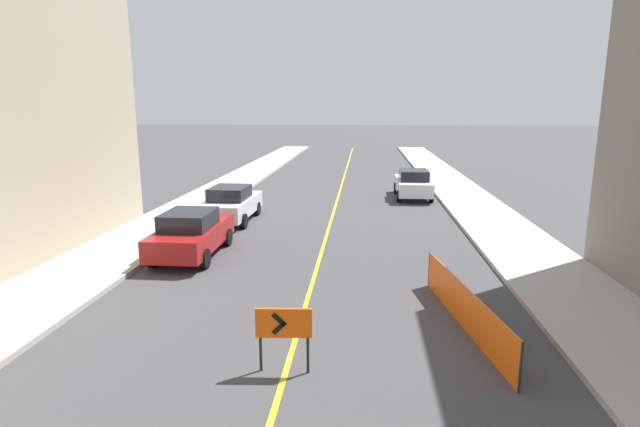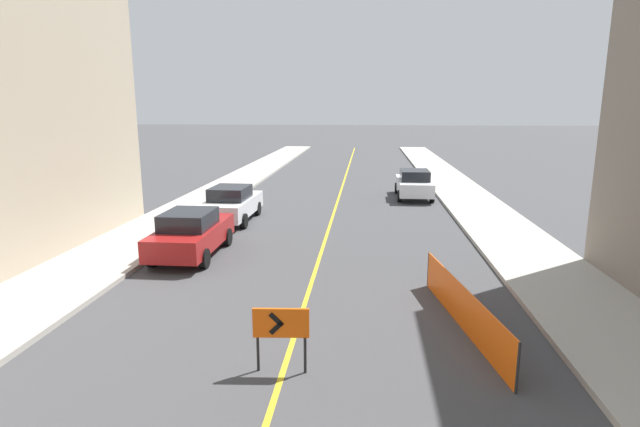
# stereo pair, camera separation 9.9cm
# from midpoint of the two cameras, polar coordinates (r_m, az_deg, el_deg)

# --- Properties ---
(lane_stripe) EXTENTS (0.12, 69.72, 0.01)m
(lane_stripe) POSITION_cam_midpoint_polar(r_m,az_deg,el_deg) (28.27, 2.27, 1.89)
(lane_stripe) COLOR gold
(lane_stripe) RESTS_ON ground_plane
(sidewalk_left) EXTENTS (3.10, 69.72, 0.15)m
(sidewalk_left) POSITION_cam_midpoint_polar(r_m,az_deg,el_deg) (29.49, -11.66, 2.21)
(sidewalk_left) COLOR #ADA89E
(sidewalk_left) RESTS_ON ground_plane
(sidewalk_right) EXTENTS (3.10, 69.72, 0.15)m
(sidewalk_right) POSITION_cam_midpoint_polar(r_m,az_deg,el_deg) (28.77, 16.55, 1.71)
(sidewalk_right) COLOR #ADA89E
(sidewalk_right) RESTS_ON ground_plane
(arrow_barricade_primary) EXTENTS (1.08, 0.14, 1.30)m
(arrow_barricade_primary) POSITION_cam_midpoint_polar(r_m,az_deg,el_deg) (9.70, -4.20, -12.73)
(arrow_barricade_primary) COLOR #EF560C
(arrow_barricade_primary) RESTS_ON ground_plane
(safety_mesh_fence) EXTENTS (0.97, 5.45, 1.00)m
(safety_mesh_fence) POSITION_cam_midpoint_polar(r_m,az_deg,el_deg) (12.12, 16.22, -10.26)
(safety_mesh_fence) COLOR #EF560C
(safety_mesh_fence) RESTS_ON ground_plane
(parked_car_curb_near) EXTENTS (1.93, 4.31, 1.59)m
(parked_car_curb_near) POSITION_cam_midpoint_polar(r_m,az_deg,el_deg) (17.53, -14.35, -2.18)
(parked_car_curb_near) COLOR maroon
(parked_car_curb_near) RESTS_ON ground_plane
(parked_car_curb_mid) EXTENTS (1.95, 4.35, 1.59)m
(parked_car_curb_mid) POSITION_cam_midpoint_polar(r_m,az_deg,el_deg) (22.46, -9.95, 1.11)
(parked_car_curb_mid) COLOR silver
(parked_car_curb_mid) RESTS_ON ground_plane
(parked_car_curb_far) EXTENTS (1.93, 4.30, 1.59)m
(parked_car_curb_far) POSITION_cam_midpoint_polar(r_m,az_deg,el_deg) (28.37, 10.79, 3.35)
(parked_car_curb_far) COLOR silver
(parked_car_curb_far) RESTS_ON ground_plane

